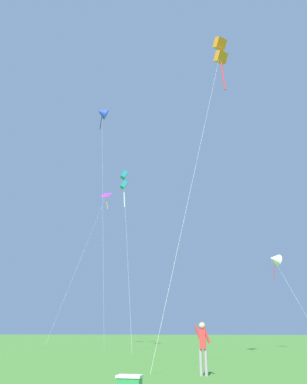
# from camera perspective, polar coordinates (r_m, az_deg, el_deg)

# --- Properties ---
(kite_purple_streamer) EXTENTS (4.64, 7.15, 19.00)m
(kite_purple_streamer) POSITION_cam_1_polar(r_m,az_deg,el_deg) (51.89, -7.14, -1.38)
(kite_purple_streamer) COLOR purple
(kite_purple_streamer) RESTS_ON ground_plane
(kite_teal_box) EXTENTS (4.41, 10.82, 18.40)m
(kite_teal_box) POSITION_cam_1_polar(r_m,az_deg,el_deg) (43.75, -4.30, 1.62)
(kite_teal_box) COLOR teal
(kite_teal_box) RESTS_ON ground_plane
(kite_blue_delta) EXTENTS (4.20, 6.17, 28.15)m
(kite_blue_delta) POSITION_cam_1_polar(r_m,az_deg,el_deg) (50.51, -7.48, 11.32)
(kite_blue_delta) COLOR blue
(kite_blue_delta) RESTS_ON ground_plane
(kite_orange_box) EXTENTS (3.74, 7.63, 20.04)m
(kite_orange_box) POSITION_cam_1_polar(r_m,az_deg,el_deg) (28.01, 9.68, 19.38)
(kite_orange_box) COLOR orange
(kite_orange_box) RESTS_ON ground_plane
(kite_white_distant) EXTENTS (2.67, 9.91, 8.59)m
(kite_white_distant) POSITION_cam_1_polar(r_m,az_deg,el_deg) (39.69, 17.13, -9.31)
(kite_white_distant) COLOR white
(kite_white_distant) RESTS_ON ground_plane
(person_child_small) EXTENTS (0.56, 0.24, 1.75)m
(person_child_small) POSITION_cam_1_polar(r_m,az_deg,el_deg) (14.85, 7.16, -20.94)
(person_child_small) COLOR gray
(person_child_small) RESTS_ON ground_plane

